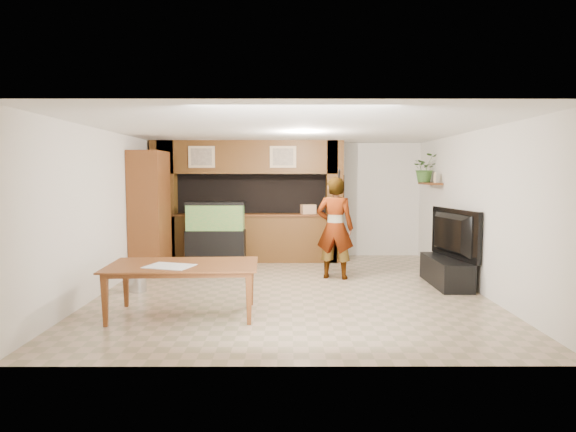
{
  "coord_description": "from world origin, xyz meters",
  "views": [
    {
      "loc": [
        -0.07,
        -7.85,
        1.89
      ],
      "look_at": [
        -0.05,
        0.6,
        1.16
      ],
      "focal_mm": 30.0,
      "sensor_mm": 36.0,
      "label": 1
    }
  ],
  "objects_px": {
    "pantry_cabinet": "(150,212)",
    "person": "(335,228)",
    "aquarium": "(216,235)",
    "dining_table": "(183,290)",
    "television": "(447,234)"
  },
  "relations": [
    {
      "from": "person",
      "to": "pantry_cabinet",
      "type": "bearing_deg",
      "value": 5.27
    },
    {
      "from": "aquarium",
      "to": "dining_table",
      "type": "xyz_separation_m",
      "value": [
        0.08,
        -3.5,
        -0.3
      ]
    },
    {
      "from": "aquarium",
      "to": "person",
      "type": "xyz_separation_m",
      "value": [
        2.33,
        -1.17,
        0.27
      ]
    },
    {
      "from": "pantry_cabinet",
      "to": "person",
      "type": "height_order",
      "value": "pantry_cabinet"
    },
    {
      "from": "pantry_cabinet",
      "to": "aquarium",
      "type": "bearing_deg",
      "value": 27.35
    },
    {
      "from": "aquarium",
      "to": "person",
      "type": "bearing_deg",
      "value": -26.55
    },
    {
      "from": "television",
      "to": "aquarium",
      "type": "bearing_deg",
      "value": 57.12
    },
    {
      "from": "aquarium",
      "to": "television",
      "type": "distance_m",
      "value": 4.52
    },
    {
      "from": "pantry_cabinet",
      "to": "aquarium",
      "type": "xyz_separation_m",
      "value": [
        1.17,
        0.6,
        -0.52
      ]
    },
    {
      "from": "aquarium",
      "to": "person",
      "type": "height_order",
      "value": "person"
    },
    {
      "from": "aquarium",
      "to": "television",
      "type": "relative_size",
      "value": 0.91
    },
    {
      "from": "pantry_cabinet",
      "to": "television",
      "type": "height_order",
      "value": "pantry_cabinet"
    },
    {
      "from": "person",
      "to": "television",
      "type": "bearing_deg",
      "value": 178.22
    },
    {
      "from": "pantry_cabinet",
      "to": "dining_table",
      "type": "height_order",
      "value": "pantry_cabinet"
    },
    {
      "from": "person",
      "to": "dining_table",
      "type": "height_order",
      "value": "person"
    }
  ]
}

